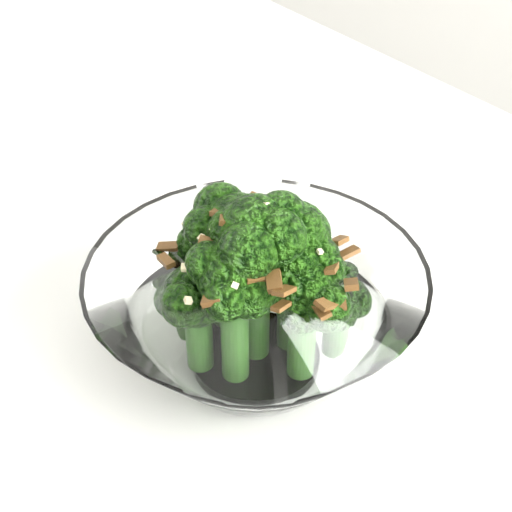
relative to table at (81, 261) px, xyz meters
The scene contains 2 objects.
table is the anchor object (origin of this frame).
broccoli_dish 0.27m from the table, 18.88° to the right, with size 0.19×0.19×0.12m.
Camera 1 is at (0.48, -0.33, 1.09)m, focal length 55.00 mm.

